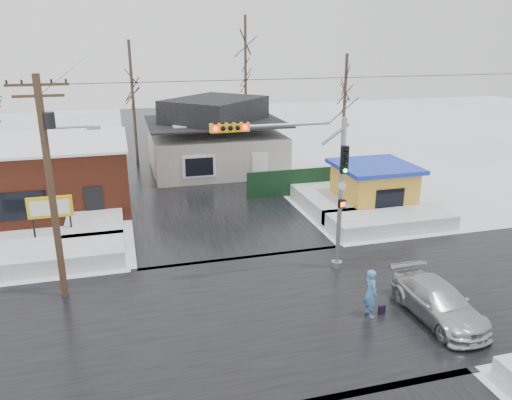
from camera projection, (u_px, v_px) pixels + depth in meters
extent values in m
plane|color=white|center=(274.00, 312.00, 19.54)|extent=(120.00, 120.00, 0.00)
cube|color=black|center=(274.00, 311.00, 19.54)|extent=(10.00, 120.00, 0.02)
cube|color=black|center=(274.00, 311.00, 19.54)|extent=(120.00, 10.00, 0.02)
cube|color=white|center=(48.00, 256.00, 23.56)|extent=(7.00, 3.00, 0.80)
cube|color=white|center=(389.00, 220.00, 28.09)|extent=(7.00, 3.00, 0.80)
cube|color=white|center=(96.00, 217.00, 28.64)|extent=(3.00, 8.00, 0.80)
cube|color=white|center=(322.00, 197.00, 32.16)|extent=(3.00, 8.00, 0.80)
cylinder|color=gray|center=(340.00, 196.00, 22.20)|extent=(0.20, 0.20, 7.00)
cylinder|color=gray|center=(337.00, 264.00, 23.25)|extent=(0.50, 0.50, 0.30)
cylinder|color=gray|center=(277.00, 125.00, 20.41)|extent=(4.60, 0.14, 0.14)
cube|color=gold|center=(230.00, 128.00, 19.90)|extent=(1.60, 0.28, 0.35)
sphere|color=#FF0C0C|center=(216.00, 129.00, 19.60)|extent=(0.20, 0.20, 0.20)
sphere|color=#FF0C0C|center=(245.00, 127.00, 19.91)|extent=(0.20, 0.20, 0.20)
cube|color=black|center=(345.00, 160.00, 21.48)|extent=(0.30, 0.22, 1.20)
sphere|color=#0CE533|center=(345.00, 171.00, 21.49)|extent=(0.18, 0.18, 0.18)
cube|color=black|center=(342.00, 204.00, 22.11)|extent=(0.30, 0.20, 0.35)
cylinder|color=#382619|center=(52.00, 193.00, 19.32)|extent=(0.28, 0.28, 9.00)
cube|color=#382619|center=(37.00, 85.00, 18.03)|extent=(2.20, 0.10, 0.10)
cube|color=#382619|center=(38.00, 96.00, 18.16)|extent=(1.80, 0.10, 0.10)
cylinder|color=black|center=(49.00, 120.00, 18.50)|extent=(0.44, 0.44, 0.60)
cylinder|color=gray|center=(68.00, 128.00, 18.76)|extent=(1.80, 0.08, 0.08)
cube|color=gray|center=(94.00, 128.00, 19.00)|extent=(0.50, 0.22, 0.12)
cube|color=brown|center=(27.00, 177.00, 30.79)|extent=(12.00, 8.00, 4.00)
cube|color=white|center=(22.00, 144.00, 30.15)|extent=(12.20, 8.20, 0.15)
cube|color=black|center=(18.00, 206.00, 27.30)|extent=(3.00, 0.08, 1.60)
cube|color=black|center=(94.00, 205.00, 28.40)|extent=(1.00, 0.08, 2.20)
cylinder|color=black|center=(34.00, 229.00, 25.46)|extent=(0.10, 0.10, 1.80)
cylinder|color=black|center=(71.00, 225.00, 25.92)|extent=(0.10, 0.10, 1.80)
cube|color=gold|center=(50.00, 207.00, 25.34)|extent=(2.20, 0.18, 1.10)
cube|color=white|center=(50.00, 208.00, 25.24)|extent=(1.90, 0.02, 0.80)
cube|color=#BBB4A8|center=(216.00, 152.00, 39.71)|extent=(10.00, 8.00, 3.00)
cube|color=black|center=(215.00, 121.00, 38.96)|extent=(10.40, 8.40, 0.12)
pyramid|color=black|center=(215.00, 109.00, 38.66)|extent=(9.00, 7.00, 1.80)
cube|color=brown|center=(251.00, 106.00, 40.37)|extent=(0.70, 0.70, 1.40)
cube|color=white|center=(199.00, 167.00, 35.53)|extent=(2.40, 0.12, 1.60)
cube|color=gold|center=(373.00, 189.00, 30.68)|extent=(4.00, 4.00, 2.60)
cube|color=#182BBB|center=(375.00, 166.00, 30.22)|extent=(4.60, 4.60, 0.25)
cube|color=black|center=(390.00, 199.00, 28.82)|extent=(1.80, 0.06, 1.20)
cube|color=black|center=(304.00, 182.00, 33.71)|extent=(8.00, 0.12, 1.80)
cylinder|color=#332821|center=(133.00, 104.00, 40.77)|extent=(0.24, 0.24, 10.00)
cylinder|color=#332821|center=(246.00, 86.00, 44.80)|extent=(0.24, 0.24, 12.00)
cylinder|color=#332821|center=(344.00, 112.00, 39.46)|extent=(0.24, 0.24, 9.00)
imported|color=#4686C5|center=(371.00, 293.00, 18.95)|extent=(0.50, 0.73, 1.94)
imported|color=silver|center=(438.00, 302.00, 18.90)|extent=(1.96, 4.67, 1.35)
cube|color=black|center=(382.00, 310.00, 19.34)|extent=(0.30, 0.17, 0.35)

